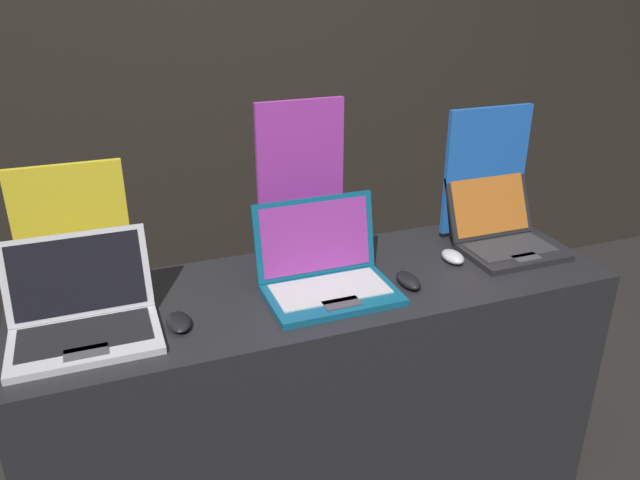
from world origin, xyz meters
name	(u,v)px	position (x,y,z in m)	size (l,w,h in m)	color
wall_back	(214,55)	(0.00, 1.74, 1.40)	(8.00, 0.05, 2.80)	black
display_counter	(320,397)	(0.00, 0.29, 0.44)	(1.84, 0.59, 0.88)	black
laptop_front	(82,315)	(-0.70, 0.25, 0.94)	(0.39, 0.32, 0.25)	#B7B7BC
mouse_front	(179,322)	(-0.46, 0.19, 0.90)	(0.07, 0.11, 0.03)	black
promo_stand_front	(73,233)	(-0.70, 0.51, 1.07)	(0.32, 0.07, 0.40)	black
laptop_middle	(325,272)	(0.00, 0.25, 0.94)	(0.39, 0.30, 0.26)	#0F5170
mouse_middle	(408,280)	(0.25, 0.18, 0.90)	(0.06, 0.12, 0.04)	black
promo_stand_middle	(301,187)	(0.00, 0.47, 1.14)	(0.29, 0.07, 0.54)	black
laptop_back	(503,233)	(0.69, 0.32, 0.94)	(0.33, 0.33, 0.23)	black
mouse_back	(453,257)	(0.47, 0.28, 0.90)	(0.06, 0.10, 0.04)	#B2B2B7
promo_stand_back	(485,175)	(0.69, 0.46, 1.11)	(0.33, 0.07, 0.47)	black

